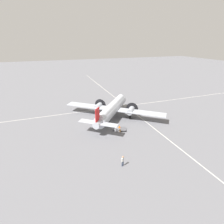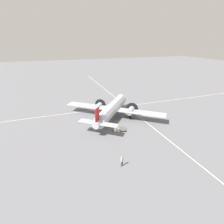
{
  "view_description": "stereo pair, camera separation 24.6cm",
  "coord_description": "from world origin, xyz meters",
  "px_view_note": "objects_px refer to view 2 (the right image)",
  "views": [
    {
      "loc": [
        37.82,
        -13.97,
        18.32
      ],
      "look_at": [
        0.0,
        0.0,
        1.75
      ],
      "focal_mm": 28.0,
      "sensor_mm": 36.0,
      "label": 1
    },
    {
      "loc": [
        37.91,
        -13.74,
        18.32
      ],
      "look_at": [
        0.0,
        0.0,
        1.75
      ],
      "focal_mm": 28.0,
      "sensor_mm": 36.0,
      "label": 2
    }
  ],
  "objects_px": {
    "airliner_main": "(113,108)",
    "passenger_boarding": "(117,127)",
    "crew_foreground": "(122,160)",
    "traffic_cone": "(119,127)",
    "baggage_cart": "(123,129)",
    "suitcase_upright_spare": "(113,130)",
    "suitcase_near_door": "(120,131)"
  },
  "relations": [
    {
      "from": "passenger_boarding",
      "to": "traffic_cone",
      "type": "height_order",
      "value": "passenger_boarding"
    },
    {
      "from": "passenger_boarding",
      "to": "baggage_cart",
      "type": "xyz_separation_m",
      "value": [
        -0.17,
        1.59,
        -0.79
      ]
    },
    {
      "from": "airliner_main",
      "to": "crew_foreground",
      "type": "bearing_deg",
      "value": -156.28
    },
    {
      "from": "crew_foreground",
      "to": "passenger_boarding",
      "type": "xyz_separation_m",
      "value": [
        -10.68,
        3.29,
        -0.07
      ]
    },
    {
      "from": "airliner_main",
      "to": "suitcase_upright_spare",
      "type": "xyz_separation_m",
      "value": [
        6.66,
        -2.32,
        -2.33
      ]
    },
    {
      "from": "suitcase_upright_spare",
      "to": "traffic_cone",
      "type": "xyz_separation_m",
      "value": [
        -0.93,
        1.86,
        0.04
      ]
    },
    {
      "from": "suitcase_near_door",
      "to": "baggage_cart",
      "type": "bearing_deg",
      "value": 116.83
    },
    {
      "from": "passenger_boarding",
      "to": "suitcase_upright_spare",
      "type": "relative_size",
      "value": 3.1
    },
    {
      "from": "suitcase_near_door",
      "to": "crew_foreground",
      "type": "bearing_deg",
      "value": -20.55
    },
    {
      "from": "suitcase_upright_spare",
      "to": "traffic_cone",
      "type": "bearing_deg",
      "value": 116.61
    },
    {
      "from": "airliner_main",
      "to": "passenger_boarding",
      "type": "bearing_deg",
      "value": -153.86
    },
    {
      "from": "crew_foreground",
      "to": "suitcase_upright_spare",
      "type": "relative_size",
      "value": 3.31
    },
    {
      "from": "suitcase_upright_spare",
      "to": "passenger_boarding",
      "type": "bearing_deg",
      "value": 48.92
    },
    {
      "from": "passenger_boarding",
      "to": "baggage_cart",
      "type": "distance_m",
      "value": 1.78
    },
    {
      "from": "passenger_boarding",
      "to": "traffic_cone",
      "type": "bearing_deg",
      "value": -41.85
    },
    {
      "from": "airliner_main",
      "to": "baggage_cart",
      "type": "bearing_deg",
      "value": -141.53
    },
    {
      "from": "crew_foreground",
      "to": "traffic_cone",
      "type": "height_order",
      "value": "crew_foreground"
    },
    {
      "from": "crew_foreground",
      "to": "suitcase_upright_spare",
      "type": "bearing_deg",
      "value": -128.48
    },
    {
      "from": "airliner_main",
      "to": "passenger_boarding",
      "type": "xyz_separation_m",
      "value": [
        7.22,
        -1.68,
        -1.53
      ]
    },
    {
      "from": "suitcase_upright_spare",
      "to": "baggage_cart",
      "type": "height_order",
      "value": "suitcase_upright_spare"
    },
    {
      "from": "suitcase_upright_spare",
      "to": "crew_foreground",
      "type": "bearing_deg",
      "value": -13.28
    },
    {
      "from": "baggage_cart",
      "to": "crew_foreground",
      "type": "bearing_deg",
      "value": 175.57
    },
    {
      "from": "passenger_boarding",
      "to": "traffic_cone",
      "type": "distance_m",
      "value": 2.08
    },
    {
      "from": "airliner_main",
      "to": "traffic_cone",
      "type": "height_order",
      "value": "airliner_main"
    },
    {
      "from": "passenger_boarding",
      "to": "traffic_cone",
      "type": "xyz_separation_m",
      "value": [
        -1.49,
        1.22,
        -0.77
      ]
    },
    {
      "from": "crew_foreground",
      "to": "airliner_main",
      "type": "bearing_deg",
      "value": -130.74
    },
    {
      "from": "suitcase_upright_spare",
      "to": "traffic_cone",
      "type": "relative_size",
      "value": 0.88
    },
    {
      "from": "crew_foreground",
      "to": "suitcase_near_door",
      "type": "distance_m",
      "value": 11.07
    },
    {
      "from": "crew_foreground",
      "to": "passenger_boarding",
      "type": "bearing_deg",
      "value": -132.34
    },
    {
      "from": "crew_foreground",
      "to": "suitcase_near_door",
      "type": "height_order",
      "value": "crew_foreground"
    },
    {
      "from": "baggage_cart",
      "to": "airliner_main",
      "type": "bearing_deg",
      "value": 19.0
    },
    {
      "from": "passenger_boarding",
      "to": "traffic_cone",
      "type": "relative_size",
      "value": 2.74
    }
  ]
}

